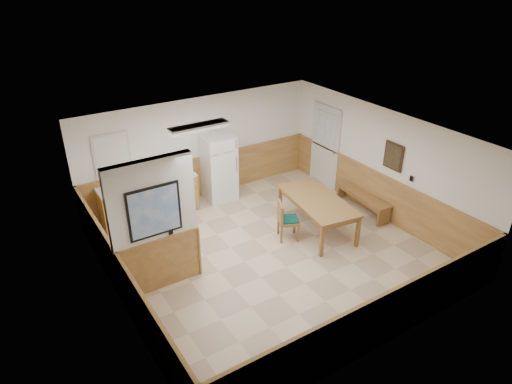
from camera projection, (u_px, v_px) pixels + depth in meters
ground at (269, 252)px, 9.27m from camera, size 6.00×6.00×0.00m
ceiling at (271, 136)px, 8.11m from camera, size 6.00×6.00×0.02m
back_wall at (201, 148)px, 10.94m from camera, size 6.00×0.02×2.50m
right_wall at (382, 164)px, 10.11m from camera, size 0.02×6.00×2.50m
left_wall at (114, 246)px, 7.26m from camera, size 0.02×6.00×2.50m
wainscot_back at (203, 177)px, 11.27m from camera, size 6.00×0.04×1.00m
wainscot_right at (378, 194)px, 10.45m from camera, size 0.04×6.00×1.00m
wainscot_left at (122, 283)px, 7.62m from camera, size 0.04×6.00×1.00m
partition_wall at (155, 228)px, 7.77m from camera, size 1.50×0.20×2.50m
kitchen_counter at (161, 195)px, 10.49m from camera, size 2.20×0.61×1.00m
exterior_door at (325, 146)px, 11.61m from camera, size 0.07×1.02×2.15m
kitchen_window at (112, 155)px, 9.78m from camera, size 0.80×0.04×1.00m
wall_painting at (393, 156)px, 9.74m from camera, size 0.04×0.50×0.60m
fluorescent_fixture at (199, 127)px, 8.73m from camera, size 1.20×0.30×0.09m
refrigerator at (219, 168)px, 10.99m from camera, size 0.75×0.74×1.62m
dining_table at (317, 203)px, 9.74m from camera, size 1.25×2.07×0.75m
dining_bench at (363, 197)px, 10.64m from camera, size 0.50×1.62×0.45m
dining_chair at (285, 218)px, 9.51m from camera, size 0.68×0.59×0.85m
fire_extinguisher at (181, 164)px, 10.47m from camera, size 0.16×0.16×0.48m
soap_bottle at (115, 185)px, 9.76m from camera, size 0.07×0.07×0.20m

